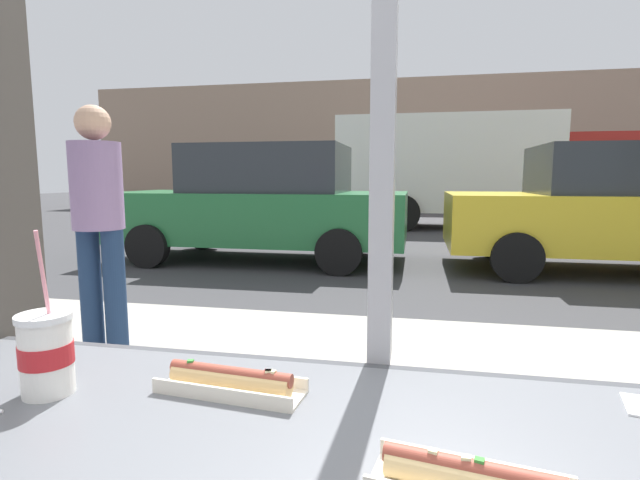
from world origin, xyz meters
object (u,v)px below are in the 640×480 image
at_px(parked_car_green, 262,203).
at_px(pedestrian, 98,215).
at_px(soda_cup_right, 46,352).
at_px(hotdog_tray_far, 231,381).
at_px(hotdog_tray_near, 470,480).
at_px(parked_car_yellow, 609,209).
at_px(box_truck, 473,167).

bearing_deg(parked_car_green, pedestrian, -85.45).
height_order(soda_cup_right, hotdog_tray_far, soda_cup_right).
distance_m(hotdog_tray_near, pedestrian, 3.02).
bearing_deg(pedestrian, hotdog_tray_near, -46.07).
bearing_deg(parked_car_yellow, parked_car_green, -180.00).
distance_m(hotdog_tray_near, parked_car_yellow, 7.15).
relative_size(hotdog_tray_far, pedestrian, 0.18).
bearing_deg(pedestrian, parked_car_green, 94.55).
bearing_deg(parked_car_green, soda_cup_right, -75.29).
xyz_separation_m(soda_cup_right, parked_car_yellow, (3.30, 6.53, -0.11)).
relative_size(hotdog_tray_near, hotdog_tray_far, 0.92).
bearing_deg(box_truck, hotdog_tray_far, -98.26).
relative_size(parked_car_green, pedestrian, 2.81).
distance_m(parked_car_yellow, pedestrian, 6.48).
xyz_separation_m(soda_cup_right, parked_car_green, (-1.71, 6.53, -0.09)).
xyz_separation_m(box_truck, pedestrian, (-3.46, -10.27, -0.49)).
xyz_separation_m(hotdog_tray_near, box_truck, (1.37, 12.44, 0.63)).
distance_m(hotdog_tray_near, box_truck, 12.53).
bearing_deg(box_truck, parked_car_yellow, -78.31).
bearing_deg(parked_car_yellow, pedestrian, -135.92).
bearing_deg(parked_car_green, hotdog_tray_near, -69.83).
bearing_deg(hotdog_tray_near, parked_car_green, 110.17).
relative_size(hotdog_tray_near, parked_car_green, 0.06).
distance_m(hotdog_tray_near, parked_car_green, 7.12).
bearing_deg(hotdog_tray_far, hotdog_tray_near, -28.38).
bearing_deg(hotdog_tray_far, parked_car_green, 107.58).
height_order(hotdog_tray_near, pedestrian, pedestrian).
distance_m(soda_cup_right, hotdog_tray_far, 0.34).
distance_m(soda_cup_right, hotdog_tray_near, 0.76).
height_order(parked_car_green, box_truck, box_truck).
bearing_deg(hotdog_tray_far, parked_car_yellow, 65.35).
relative_size(hotdog_tray_near, parked_car_yellow, 0.06).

